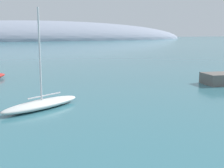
{
  "coord_description": "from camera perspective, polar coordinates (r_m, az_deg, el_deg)",
  "views": [
    {
      "loc": [
        -13.51,
        -1.2,
        7.09
      ],
      "look_at": [
        -0.39,
        29.57,
        1.23
      ],
      "focal_mm": 49.07,
      "sensor_mm": 36.0,
      "label": 1
    }
  ],
  "objects": [
    {
      "name": "distant_ridge",
      "position": [
        243.3,
        -14.2,
        7.96
      ],
      "size": [
        256.47,
        75.08,
        29.11
      ],
      "primitive_type": "ellipsoid",
      "color": "#8E99AD",
      "rests_on": "ground"
    },
    {
      "name": "sailboat_white_end_of_line",
      "position": [
        28.86,
        -12.96,
        -3.56
      ],
      "size": [
        8.3,
        5.59,
        9.12
      ],
      "rotation": [
        0.0,
        0.0,
        3.62
      ],
      "color": "white",
      "rests_on": "water"
    }
  ]
}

